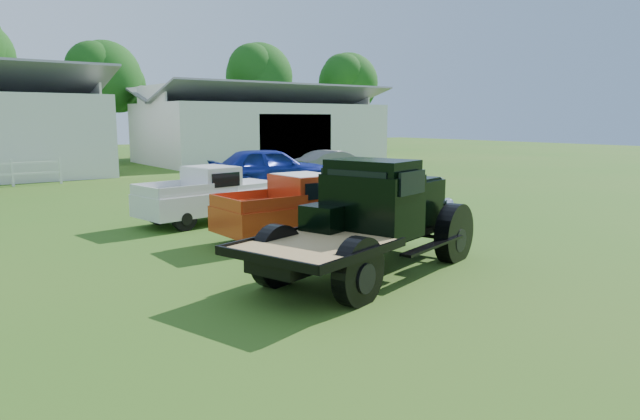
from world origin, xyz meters
TOP-DOWN VIEW (x-y plane):
  - ground at (0.00, 0.00)m, footprint 120.00×120.00m
  - shed_right at (14.00, 27.00)m, footprint 16.80×9.20m
  - tree_c at (5.00, 33.00)m, footprint 5.40×5.40m
  - tree_d at (18.00, 34.00)m, footprint 6.00×6.00m
  - tree_e at (26.00, 32.00)m, footprint 5.70×5.70m
  - vintage_flatbed at (0.19, -0.39)m, footprint 5.99×3.69m
  - red_pickup at (1.05, 3.17)m, footprint 4.51×1.79m
  - white_pickup at (0.20, 6.66)m, footprint 4.54×2.32m
  - misc_car_blue at (5.82, 12.43)m, footprint 5.64×3.25m
  - misc_car_grey at (10.91, 14.41)m, footprint 4.32×1.63m

SIDE VIEW (x-z plane):
  - ground at x=0.00m, z-range 0.00..0.00m
  - misc_car_grey at x=10.91m, z-range 0.00..1.41m
  - white_pickup at x=0.20m, z-range 0.00..1.59m
  - red_pickup at x=1.05m, z-range 0.00..1.64m
  - misc_car_blue at x=5.82m, z-range 0.00..1.81m
  - vintage_flatbed at x=0.19m, z-range 0.00..2.22m
  - shed_right at x=14.00m, z-range 0.00..5.20m
  - tree_c at x=5.00m, z-range 0.00..9.00m
  - tree_e at x=26.00m, z-range 0.00..9.50m
  - tree_d at x=18.00m, z-range 0.00..10.00m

